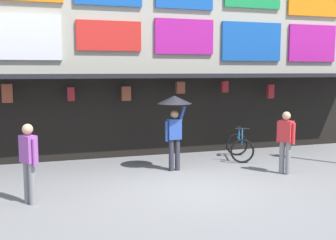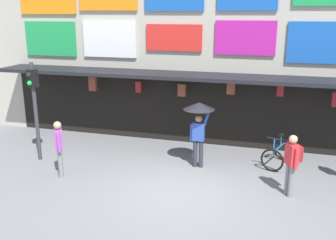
{
  "view_description": "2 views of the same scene",
  "coord_description": "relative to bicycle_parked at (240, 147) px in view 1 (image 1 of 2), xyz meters",
  "views": [
    {
      "loc": [
        -3.38,
        -8.74,
        2.75
      ],
      "look_at": [
        0.01,
        1.87,
        1.4
      ],
      "focal_mm": 43.67,
      "sensor_mm": 36.0,
      "label": 1
    },
    {
      "loc": [
        2.31,
        -9.24,
        4.72
      ],
      "look_at": [
        -0.82,
        1.75,
        1.45
      ],
      "focal_mm": 40.92,
      "sensor_mm": 36.0,
      "label": 2
    }
  ],
  "objects": [
    {
      "name": "ground_plane",
      "position": [
        -2.56,
        -2.53,
        -0.39
      ],
      "size": [
        80.0,
        80.0,
        0.0
      ],
      "primitive_type": "plane",
      "color": "slate"
    },
    {
      "name": "shopfront",
      "position": [
        -2.57,
        2.03,
        3.57
      ],
      "size": [
        18.0,
        2.6,
        8.0
      ],
      "color": "#B2AD9E",
      "rests_on": "ground"
    },
    {
      "name": "bicycle_parked",
      "position": [
        0.0,
        0.0,
        0.0
      ],
      "size": [
        1.06,
        1.33,
        1.05
      ],
      "color": "black",
      "rests_on": "ground"
    },
    {
      "name": "pedestrian_with_umbrella",
      "position": [
        -2.41,
        -0.78,
        1.25
      ],
      "size": [
        0.96,
        0.96,
        2.08
      ],
      "color": "#2D2D38",
      "rests_on": "ground"
    },
    {
      "name": "pedestrian_in_yellow",
      "position": [
        -6.17,
        -2.57,
        0.55
      ],
      "size": [
        0.38,
        0.46,
        1.68
      ],
      "color": "gray",
      "rests_on": "ground"
    },
    {
      "name": "pedestrian_in_purple",
      "position": [
        0.32,
        -2.01,
        0.59
      ],
      "size": [
        0.46,
        0.48,
        1.68
      ],
      "color": "gray",
      "rests_on": "ground"
    }
  ]
}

